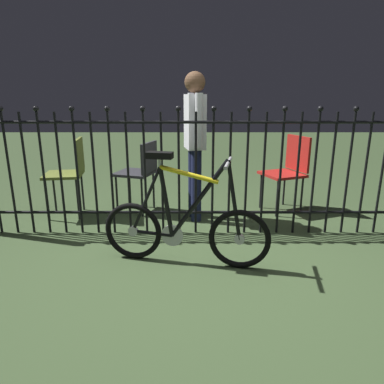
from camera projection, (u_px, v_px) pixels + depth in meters
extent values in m
plane|color=#3B502E|center=(201.00, 263.00, 2.83)|extent=(20.00, 20.00, 0.00)
cylinder|color=black|center=(8.00, 175.00, 3.30)|extent=(0.02, 0.02, 1.18)
cylinder|color=black|center=(25.00, 175.00, 3.30)|extent=(0.02, 0.02, 1.18)
cylinder|color=black|center=(42.00, 175.00, 3.30)|extent=(0.02, 0.02, 1.18)
sphere|color=black|center=(34.00, 109.00, 3.14)|extent=(0.05, 0.05, 0.05)
cylinder|color=black|center=(59.00, 175.00, 3.30)|extent=(0.02, 0.02, 1.18)
cylinder|color=black|center=(76.00, 175.00, 3.30)|extent=(0.02, 0.02, 1.18)
sphere|color=black|center=(70.00, 109.00, 3.14)|extent=(0.05, 0.05, 0.05)
cylinder|color=black|center=(93.00, 175.00, 3.31)|extent=(0.02, 0.02, 1.18)
cylinder|color=black|center=(110.00, 175.00, 3.31)|extent=(0.02, 0.02, 1.18)
sphere|color=black|center=(105.00, 109.00, 3.14)|extent=(0.05, 0.05, 0.05)
cylinder|color=black|center=(127.00, 175.00, 3.31)|extent=(0.02, 0.02, 1.18)
cylinder|color=black|center=(143.00, 175.00, 3.31)|extent=(0.02, 0.02, 1.18)
sphere|color=black|center=(141.00, 109.00, 3.14)|extent=(0.05, 0.05, 0.05)
cylinder|color=black|center=(160.00, 175.00, 3.31)|extent=(0.02, 0.02, 1.18)
cylinder|color=black|center=(177.00, 175.00, 3.31)|extent=(0.02, 0.02, 1.18)
sphere|color=black|center=(177.00, 109.00, 3.14)|extent=(0.05, 0.05, 0.05)
cylinder|color=black|center=(194.00, 175.00, 3.31)|extent=(0.02, 0.02, 1.18)
cylinder|color=black|center=(211.00, 175.00, 3.31)|extent=(0.02, 0.02, 1.18)
sphere|color=black|center=(212.00, 109.00, 3.14)|extent=(0.05, 0.05, 0.05)
cylinder|color=black|center=(228.00, 175.00, 3.31)|extent=(0.02, 0.02, 1.18)
cylinder|color=black|center=(245.00, 175.00, 3.31)|extent=(0.02, 0.02, 1.18)
sphere|color=black|center=(248.00, 109.00, 3.14)|extent=(0.05, 0.05, 0.05)
cylinder|color=black|center=(262.00, 175.00, 3.31)|extent=(0.02, 0.02, 1.18)
cylinder|color=black|center=(279.00, 175.00, 3.31)|extent=(0.02, 0.02, 1.18)
sphere|color=black|center=(283.00, 109.00, 3.15)|extent=(0.05, 0.05, 0.05)
cylinder|color=black|center=(295.00, 175.00, 3.31)|extent=(0.02, 0.02, 1.18)
cylinder|color=black|center=(312.00, 175.00, 3.32)|extent=(0.02, 0.02, 1.18)
sphere|color=black|center=(319.00, 109.00, 3.15)|extent=(0.05, 0.05, 0.05)
cylinder|color=black|center=(329.00, 175.00, 3.32)|extent=(0.02, 0.02, 1.18)
cylinder|color=black|center=(346.00, 175.00, 3.32)|extent=(0.02, 0.02, 1.18)
sphere|color=black|center=(354.00, 109.00, 3.15)|extent=(0.05, 0.05, 0.05)
cylinder|color=black|center=(363.00, 175.00, 3.32)|extent=(0.02, 0.02, 1.18)
cylinder|color=black|center=(380.00, 175.00, 3.32)|extent=(0.02, 0.02, 1.18)
cylinder|color=black|center=(199.00, 212.00, 3.41)|extent=(4.29, 0.03, 0.03)
cylinder|color=black|center=(200.00, 122.00, 3.18)|extent=(4.29, 0.03, 0.03)
torus|color=black|center=(132.00, 231.00, 2.86)|extent=(0.48, 0.14, 0.48)
cylinder|color=silver|center=(132.00, 231.00, 2.86)|extent=(0.08, 0.04, 0.08)
torus|color=black|center=(238.00, 239.00, 2.70)|extent=(0.48, 0.14, 0.48)
cylinder|color=silver|center=(238.00, 239.00, 2.70)|extent=(0.08, 0.04, 0.08)
cylinder|color=black|center=(197.00, 200.00, 2.68)|extent=(0.46, 0.12, 0.65)
cylinder|color=yellow|center=(187.00, 174.00, 2.64)|extent=(0.46, 0.12, 0.14)
cylinder|color=black|center=(165.00, 202.00, 2.74)|extent=(0.13, 0.06, 0.57)
cylinder|color=black|center=(151.00, 233.00, 2.83)|extent=(0.33, 0.09, 0.04)
cylinder|color=black|center=(144.00, 200.00, 2.77)|extent=(0.27, 0.08, 0.56)
cylinder|color=black|center=(232.00, 201.00, 2.63)|extent=(0.14, 0.06, 0.63)
cylinder|color=silver|center=(227.00, 162.00, 2.56)|extent=(0.03, 0.03, 0.02)
cylinder|color=silver|center=(227.00, 163.00, 2.56)|extent=(0.10, 0.40, 0.03)
cylinder|color=silver|center=(158.00, 162.00, 2.66)|extent=(0.03, 0.03, 0.07)
cube|color=black|center=(158.00, 155.00, 2.64)|extent=(0.21, 0.13, 0.05)
cylinder|color=silver|center=(171.00, 235.00, 2.81)|extent=(0.18, 0.05, 0.18)
cylinder|color=black|center=(275.00, 198.00, 3.87)|extent=(0.02, 0.02, 0.42)
cylinder|color=black|center=(259.00, 191.00, 4.17)|extent=(0.02, 0.02, 0.42)
cylinder|color=black|center=(300.00, 195.00, 3.99)|extent=(0.02, 0.02, 0.42)
cylinder|color=black|center=(282.00, 188.00, 4.29)|extent=(0.02, 0.02, 0.42)
cube|color=#A51E19|center=(280.00, 174.00, 4.02)|extent=(0.54, 0.54, 0.03)
cube|color=#A51E19|center=(296.00, 153.00, 4.03)|extent=(0.17, 0.38, 0.40)
cylinder|color=black|center=(45.00, 201.00, 3.73)|extent=(0.02, 0.02, 0.46)
cylinder|color=black|center=(53.00, 193.00, 4.03)|extent=(0.02, 0.02, 0.46)
cylinder|color=black|center=(76.00, 199.00, 3.77)|extent=(0.02, 0.02, 0.46)
cylinder|color=black|center=(81.00, 192.00, 4.08)|extent=(0.02, 0.02, 0.46)
cube|color=olive|center=(62.00, 175.00, 3.84)|extent=(0.45, 0.45, 0.03)
cube|color=olive|center=(78.00, 156.00, 3.80)|extent=(0.08, 0.38, 0.37)
cylinder|color=black|center=(115.00, 195.00, 3.95)|extent=(0.02, 0.02, 0.44)
cylinder|color=black|center=(128.00, 188.00, 4.24)|extent=(0.02, 0.02, 0.44)
cylinder|color=black|center=(140.00, 198.00, 3.86)|extent=(0.02, 0.02, 0.44)
cylinder|color=black|center=(152.00, 190.00, 4.15)|extent=(0.02, 0.02, 0.44)
cube|color=#2D2D33|center=(133.00, 173.00, 3.98)|extent=(0.50, 0.50, 0.03)
cube|color=#2D2D33|center=(147.00, 157.00, 3.88)|extent=(0.14, 0.37, 0.34)
cylinder|color=#191E3F|center=(195.00, 186.00, 3.69)|extent=(0.11, 0.11, 0.78)
cylinder|color=#191E3F|center=(192.00, 182.00, 3.84)|extent=(0.11, 0.11, 0.78)
cube|color=silver|center=(193.00, 122.00, 3.58)|extent=(0.23, 0.33, 0.55)
cylinder|color=silver|center=(197.00, 121.00, 3.38)|extent=(0.08, 0.08, 0.52)
cylinder|color=silver|center=(189.00, 118.00, 3.76)|extent=(0.08, 0.08, 0.52)
sphere|color=brown|center=(193.00, 82.00, 3.47)|extent=(0.21, 0.21, 0.21)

